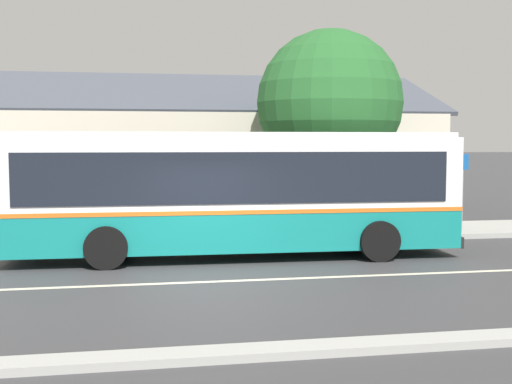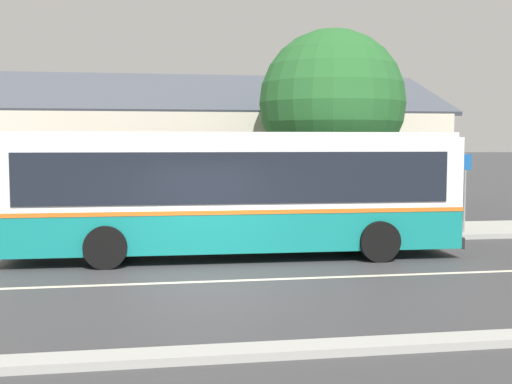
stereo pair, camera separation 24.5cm
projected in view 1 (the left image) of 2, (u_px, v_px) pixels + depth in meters
The scene contains 8 objects.
ground_plane at pixel (211, 282), 13.37m from camera, with size 300.00×300.00×0.00m, color #38383A.
sidewalk_far at pixel (190, 236), 19.26m from camera, with size 60.00×3.00×0.15m, color #9E9E99.
curb_near at pixel (248, 353), 8.71m from camera, with size 60.00×0.50×0.12m, color #9E9E99.
lane_divider_stripe at pixel (211, 282), 13.37m from camera, with size 60.00×0.16×0.01m, color beige.
community_building at pixel (122, 162), 26.41m from camera, with size 24.51×10.07×6.73m.
transit_bus at pixel (233, 190), 16.24m from camera, with size 11.30×2.97×3.15m.
street_tree_primary at pixel (330, 103), 20.88m from camera, with size 4.76×4.76×6.56m.
bus_stop_sign at pixel (462, 183), 19.59m from camera, with size 0.36×0.07×2.40m.
Camera 1 is at (-1.38, -13.14, 2.92)m, focal length 45.00 mm.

